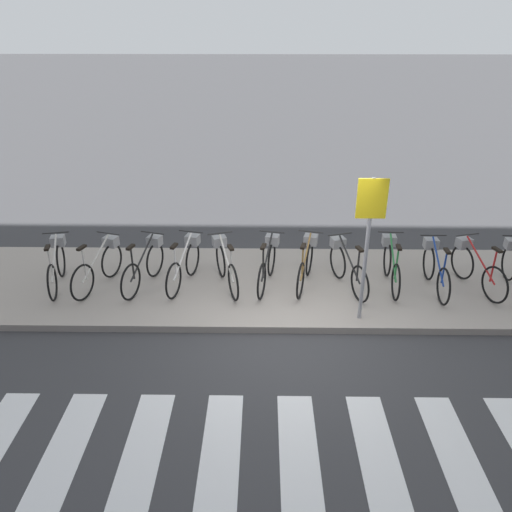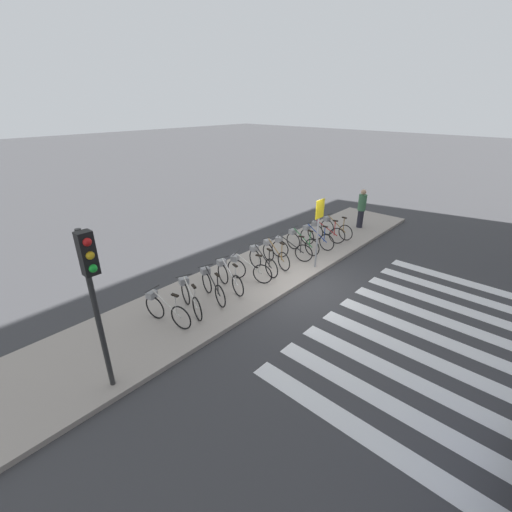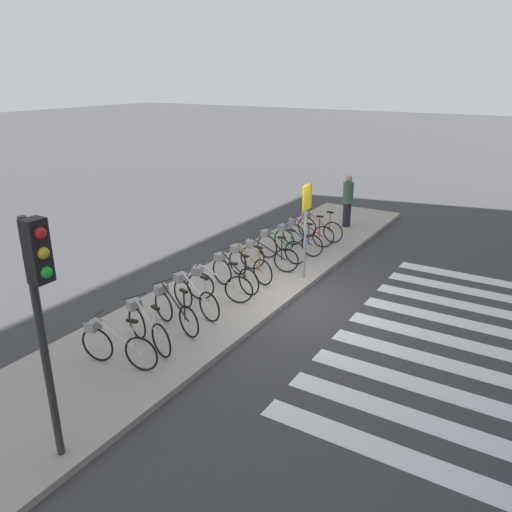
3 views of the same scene
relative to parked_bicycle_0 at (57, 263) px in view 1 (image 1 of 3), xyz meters
name	(u,v)px [view 1 (image 1 of 3)]	position (x,y,z in m)	size (l,w,h in m)	color
ground_plane	(289,334)	(4.10, -1.33, -0.54)	(120.00, 120.00, 0.00)	#38383A
sidewalk	(286,285)	(4.10, 0.12, -0.48)	(16.84, 2.91, 0.12)	#9E9389
parked_bicycle_0	(57,263)	(0.00, 0.00, 0.00)	(0.48, 1.50, 0.94)	black
parked_bicycle_1	(100,264)	(0.78, 0.00, 0.00)	(0.61, 1.46, 0.94)	black
parked_bicycle_2	(146,263)	(1.58, 0.03, 0.00)	(0.58, 1.47, 0.94)	black
parked_bicycle_3	(185,262)	(2.28, 0.09, 0.00)	(0.54, 1.49, 0.94)	black
parked_bicycle_4	(225,264)	(3.00, 0.04, 0.00)	(0.62, 1.46, 0.94)	black
parked_bicycle_5	(268,262)	(3.77, 0.10, 0.00)	(0.49, 1.50, 0.94)	black
parked_bicycle_6	(306,262)	(4.45, 0.12, 0.00)	(0.54, 1.49, 0.94)	black
parked_bicycle_7	(346,265)	(5.15, 0.02, 0.00)	(0.60, 1.47, 0.94)	black
parked_bicycle_8	(391,263)	(5.97, 0.11, 0.00)	(0.46, 1.53, 0.94)	black
parked_bicycle_9	(435,266)	(6.71, -0.02, 0.00)	(0.46, 1.53, 0.94)	black
parked_bicycle_10	(475,265)	(7.43, 0.02, 0.00)	(0.57, 1.48, 0.94)	black
sign_post	(369,227)	(5.24, -1.04, 1.17)	(0.44, 0.07, 2.33)	#99999E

